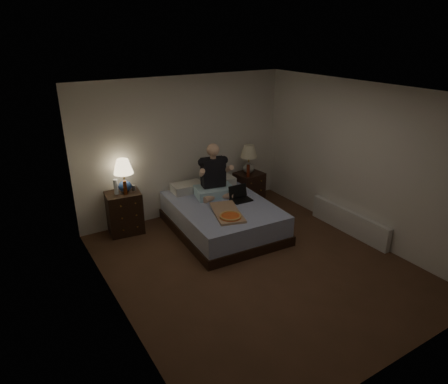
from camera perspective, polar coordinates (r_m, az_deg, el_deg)
floor at (r=5.98m, az=4.62°, el=-10.38°), size 4.00×4.50×0.00m
ceiling at (r=5.09m, az=5.51°, el=14.03°), size 4.00×4.50×0.00m
wall_back at (r=7.24m, az=-5.67°, el=6.40°), size 4.00×0.00×2.50m
wall_front at (r=4.04m, az=24.61°, el=-9.28°), size 4.00×0.00×2.50m
wall_left at (r=4.59m, az=-15.52°, el=-4.04°), size 0.00×4.50×2.50m
wall_right at (r=6.74m, az=18.86°, el=4.08°), size 0.00×4.50×2.50m
bed at (r=6.81m, az=-0.23°, el=-3.59°), size 1.61×2.08×0.50m
nightstand_left at (r=6.94m, az=-14.07°, el=-2.78°), size 0.61×0.56×0.72m
nightstand_right at (r=7.83m, az=3.58°, el=0.52°), size 0.54×0.50×0.64m
lamp_left at (r=6.71m, az=-14.11°, el=2.27°), size 0.35×0.35×0.56m
lamp_right at (r=7.63m, az=3.55°, el=4.72°), size 0.34×0.34×0.56m
water_bottle at (r=6.70m, az=-15.19°, el=0.72°), size 0.07×0.07×0.25m
soda_can at (r=6.80m, az=-12.75°, el=0.60°), size 0.07×0.07×0.10m
beer_bottle_left at (r=6.66m, az=-13.94°, el=0.62°), size 0.06×0.06×0.23m
beer_bottle_right at (r=7.49m, az=3.47°, el=3.04°), size 0.06×0.06×0.23m
person at (r=6.85m, az=-1.43°, el=3.07°), size 0.75×0.64×0.93m
laptop at (r=6.78m, az=2.51°, el=-0.29°), size 0.35×0.29×0.24m
pizza_box at (r=6.15m, az=0.93°, el=-3.56°), size 0.60×0.84×0.08m
radiator at (r=7.08m, az=17.40°, el=-4.07°), size 0.10×1.60×0.40m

